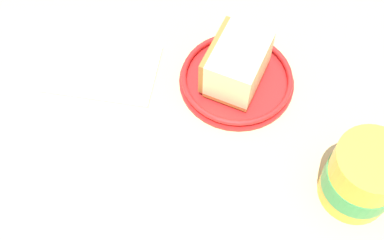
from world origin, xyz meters
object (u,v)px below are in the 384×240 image
teaspoon (97,197)px  folded_napkin (103,68)px  tea_mug (364,177)px  small_plate (237,79)px  cake_slice (236,64)px

teaspoon → folded_napkin: size_ratio=0.77×
tea_mug → small_plate: bearing=-106.5°
folded_napkin → small_plate: bearing=117.5°
small_plate → cake_slice: size_ratio=1.56×
cake_slice → teaspoon: size_ratio=0.89×
cake_slice → tea_mug: tea_mug is taller
small_plate → teaspoon: (22.14, -4.60, -0.37)cm
teaspoon → folded_napkin: teaspoon is taller
tea_mug → teaspoon: bearing=-54.5°
tea_mug → cake_slice: bearing=-106.1°
cake_slice → small_plate: bearing=99.9°
tea_mug → teaspoon: size_ratio=0.93×
cake_slice → teaspoon: cake_slice is taller
tea_mug → folded_napkin: tea_mug is taller
cake_slice → teaspoon: 22.76cm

